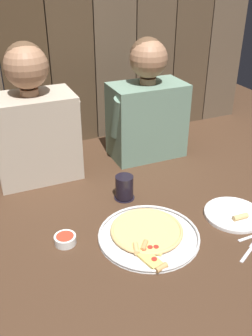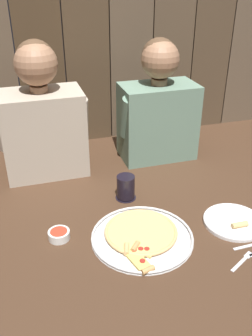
{
  "view_description": "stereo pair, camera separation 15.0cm",
  "coord_description": "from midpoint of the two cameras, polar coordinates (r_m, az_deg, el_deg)",
  "views": [
    {
      "loc": [
        -0.53,
        -1.11,
        0.91
      ],
      "look_at": [
        -0.0,
        0.1,
        0.18
      ],
      "focal_mm": 39.59,
      "sensor_mm": 36.0,
      "label": 1
    },
    {
      "loc": [
        -0.39,
        -1.16,
        0.91
      ],
      "look_at": [
        -0.0,
        0.1,
        0.18
      ],
      "focal_mm": 39.59,
      "sensor_mm": 36.0,
      "label": 2
    }
  ],
  "objects": [
    {
      "name": "dinner_plate",
      "position": [
        1.57,
        13.6,
        -7.0
      ],
      "size": [
        0.24,
        0.24,
        0.03
      ],
      "color": "white",
      "rests_on": "ground"
    },
    {
      "name": "diner_right",
      "position": [
        1.91,
        1.02,
        9.53
      ],
      "size": [
        0.42,
        0.22,
        0.61
      ],
      "color": "slate",
      "rests_on": "ground"
    },
    {
      "name": "wooden_backdrop_wall",
      "position": [
        2.02,
        -10.98,
        21.4
      ],
      "size": [
        2.19,
        0.03,
        1.32
      ],
      "color": "#42301E",
      "rests_on": "ground"
    },
    {
      "name": "diner_left",
      "position": [
        1.76,
        -16.52,
        6.92
      ],
      "size": [
        0.42,
        0.24,
        0.63
      ],
      "color": "#B2A38E",
      "rests_on": "ground"
    },
    {
      "name": "drinking_glass",
      "position": [
        1.61,
        -2.93,
        -3.1
      ],
      "size": [
        0.09,
        0.09,
        0.11
      ],
      "color": "black",
      "rests_on": "ground"
    },
    {
      "name": "table_fork",
      "position": [
        1.41,
        15.55,
        -12.3
      ],
      "size": [
        0.12,
        0.08,
        0.01
      ],
      "color": "silver",
      "rests_on": "ground"
    },
    {
      "name": "ground_plane",
      "position": [
        1.52,
        -1.24,
        -7.67
      ],
      "size": [
        3.2,
        3.2,
        0.0
      ],
      "primitive_type": "plane",
      "color": "#422B1C"
    },
    {
      "name": "pizza_tray",
      "position": [
        1.42,
        0.33,
        -10.22
      ],
      "size": [
        0.39,
        0.39,
        0.03
      ],
      "color": "silver",
      "rests_on": "ground"
    },
    {
      "name": "dipping_bowl",
      "position": [
        1.42,
        -12.41,
        -10.76
      ],
      "size": [
        0.08,
        0.08,
        0.03
      ],
      "color": "white",
      "rests_on": "ground"
    }
  ]
}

